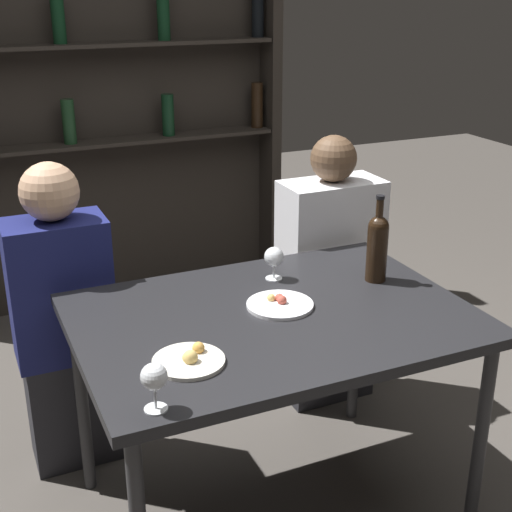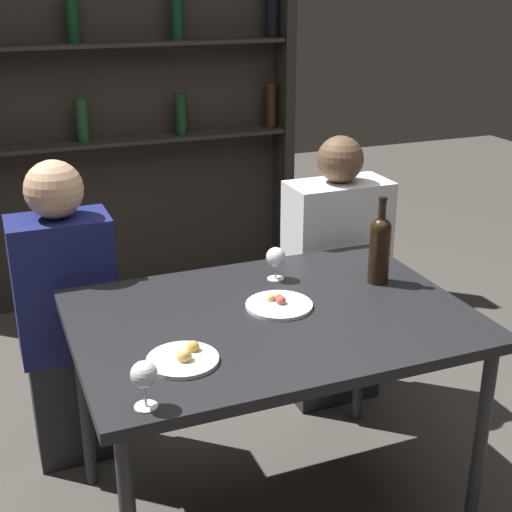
{
  "view_description": "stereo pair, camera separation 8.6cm",
  "coord_description": "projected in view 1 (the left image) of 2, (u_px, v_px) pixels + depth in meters",
  "views": [
    {
      "loc": [
        -0.89,
        -1.85,
        1.77
      ],
      "look_at": [
        0.0,
        0.13,
        0.92
      ],
      "focal_mm": 50.0,
      "sensor_mm": 36.0,
      "label": 1
    },
    {
      "loc": [
        -0.81,
        -1.88,
        1.77
      ],
      "look_at": [
        0.0,
        0.13,
        0.92
      ],
      "focal_mm": 50.0,
      "sensor_mm": 36.0,
      "label": 2
    }
  ],
  "objects": [
    {
      "name": "ground_plane",
      "position": [
        271.0,
        508.0,
        2.56
      ],
      "size": [
        10.0,
        10.0,
        0.0
      ],
      "primitive_type": "plane",
      "color": "#47423D"
    },
    {
      "name": "dining_table",
      "position": [
        273.0,
        332.0,
        2.3
      ],
      "size": [
        1.25,
        0.89,
        0.77
      ],
      "color": "black",
      "rests_on": "ground_plane"
    },
    {
      "name": "wine_rack_wall",
      "position": [
        116.0,
        104.0,
        3.83
      ],
      "size": [
        1.85,
        0.21,
        2.22
      ],
      "color": "#28231E",
      "rests_on": "ground_plane"
    },
    {
      "name": "wine_bottle",
      "position": [
        377.0,
        245.0,
        2.48
      ],
      "size": [
        0.07,
        0.07,
        0.31
      ],
      "color": "black",
      "rests_on": "dining_table"
    },
    {
      "name": "wine_glass_0",
      "position": [
        154.0,
        378.0,
        1.74
      ],
      "size": [
        0.07,
        0.07,
        0.13
      ],
      "color": "silver",
      "rests_on": "dining_table"
    },
    {
      "name": "wine_glass_1",
      "position": [
        274.0,
        258.0,
        2.51
      ],
      "size": [
        0.07,
        0.07,
        0.12
      ],
      "color": "silver",
      "rests_on": "dining_table"
    },
    {
      "name": "food_plate_0",
      "position": [
        189.0,
        360.0,
        1.98
      ],
      "size": [
        0.2,
        0.2,
        0.05
      ],
      "color": "silver",
      "rests_on": "dining_table"
    },
    {
      "name": "food_plate_1",
      "position": [
        280.0,
        304.0,
        2.32
      ],
      "size": [
        0.22,
        0.22,
        0.04
      ],
      "color": "white",
      "rests_on": "dining_table"
    },
    {
      "name": "seated_person_left",
      "position": [
        64.0,
        326.0,
        2.64
      ],
      "size": [
        0.36,
        0.22,
        1.19
      ],
      "color": "#26262B",
      "rests_on": "ground_plane"
    },
    {
      "name": "seated_person_right",
      "position": [
        329.0,
        281.0,
        3.08
      ],
      "size": [
        0.42,
        0.22,
        1.19
      ],
      "color": "#26262B",
      "rests_on": "ground_plane"
    }
  ]
}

